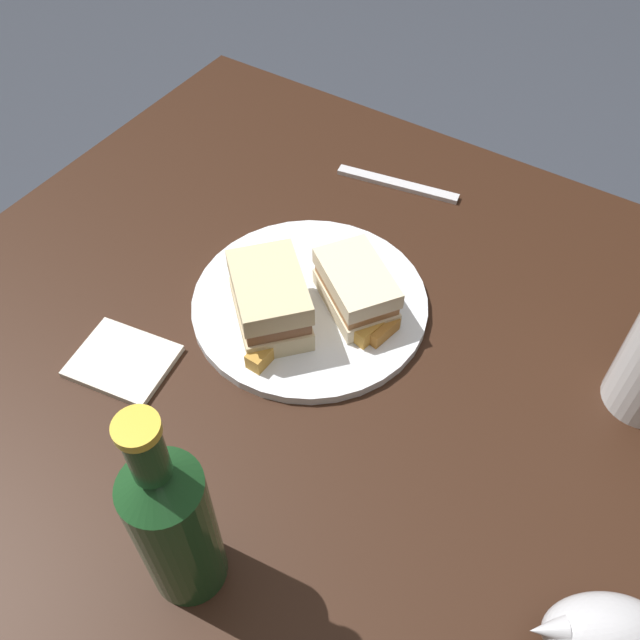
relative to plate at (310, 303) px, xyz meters
name	(u,v)px	position (x,y,z in m)	size (l,w,h in m)	color
ground_plane	(326,588)	(0.07, -0.07, -0.74)	(6.00, 6.00, 0.00)	#333842
dining_table	(328,507)	(0.07, -0.07, -0.37)	(1.06, 0.95, 0.74)	black
plate	(310,303)	(0.00, 0.00, 0.00)	(0.29, 0.29, 0.01)	white
sandwich_half_left	(270,300)	(-0.02, -0.05, 0.04)	(0.14, 0.13, 0.07)	beige
sandwich_half_right	(356,288)	(0.05, 0.02, 0.03)	(0.13, 0.12, 0.06)	beige
potato_wedge_front	(381,329)	(0.10, 0.00, 0.02)	(0.04, 0.02, 0.02)	#AD702D
potato_wedge_middle	(294,327)	(0.01, -0.05, 0.02)	(0.05, 0.02, 0.02)	#B77F33
potato_wedge_back	(265,351)	(0.01, -0.10, 0.02)	(0.05, 0.02, 0.02)	gold
potato_wedge_left_edge	(370,330)	(0.09, -0.01, 0.02)	(0.04, 0.02, 0.02)	gold
gravy_boat	(602,632)	(0.42, -0.20, 0.03)	(0.12, 0.11, 0.07)	#B7B7BC
cider_bottle	(173,523)	(0.08, -0.33, 0.10)	(0.07, 0.07, 0.26)	#19421E
napkin	(123,361)	(-0.13, -0.19, 0.00)	(0.11, 0.09, 0.01)	silver
fork	(397,184)	(-0.02, 0.26, 0.00)	(0.18, 0.02, 0.01)	silver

